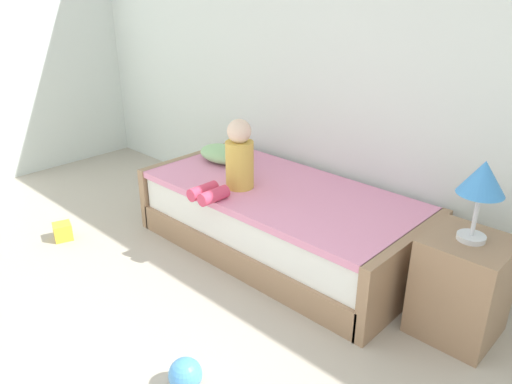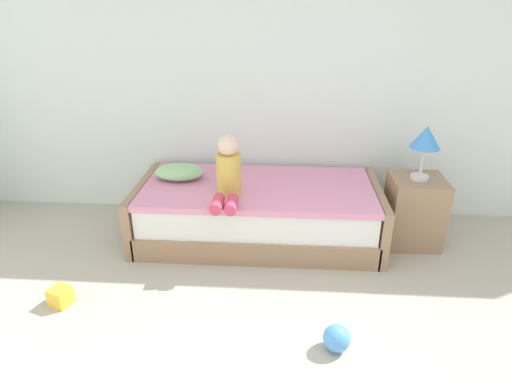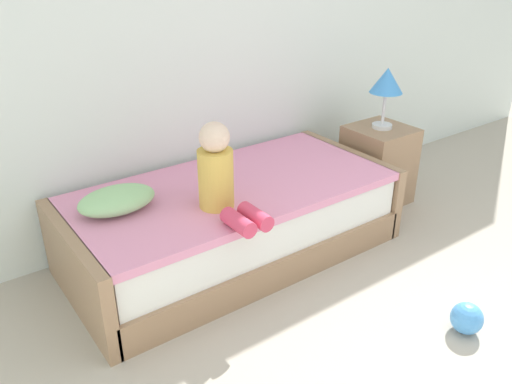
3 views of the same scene
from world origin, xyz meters
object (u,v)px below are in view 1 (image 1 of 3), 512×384
(bed, at_px, (279,220))
(toy_ball, at_px, (185,374))
(table_lamp, at_px, (482,182))
(child_figure, at_px, (235,162))
(nightstand, at_px, (461,287))
(pillow, at_px, (223,154))
(toy_block, at_px, (63,231))

(bed, xyz_separation_m, toy_ball, (0.57, -1.35, -0.16))
(bed, distance_m, table_lamp, 1.52)
(table_lamp, distance_m, child_figure, 1.61)
(nightstand, relative_size, table_lamp, 1.33)
(table_lamp, bearing_deg, bed, -179.93)
(nightstand, distance_m, toy_ball, 1.58)
(bed, relative_size, pillow, 4.80)
(table_lamp, distance_m, toy_ball, 1.78)
(nightstand, xyz_separation_m, child_figure, (-1.58, -0.23, 0.40))
(table_lamp, bearing_deg, pillow, 177.26)
(nightstand, bearing_deg, table_lamp, 0.00)
(bed, height_order, table_lamp, table_lamp)
(child_figure, distance_m, toy_block, 1.51)
(nightstand, height_order, table_lamp, table_lamp)
(bed, height_order, toy_ball, bed)
(toy_ball, bearing_deg, table_lamp, 60.04)
(bed, bearing_deg, toy_block, -141.59)
(bed, distance_m, toy_block, 1.70)
(pillow, bearing_deg, child_figure, -34.36)
(bed, height_order, child_figure, child_figure)
(nightstand, bearing_deg, toy_ball, -119.96)
(nightstand, xyz_separation_m, table_lamp, (0.00, 0.00, 0.64))
(nightstand, xyz_separation_m, toy_ball, (-0.78, -1.35, -0.22))
(bed, xyz_separation_m, child_figure, (-0.23, -0.23, 0.46))
(nightstand, distance_m, table_lamp, 0.64)
(table_lamp, height_order, pillow, table_lamp)
(table_lamp, relative_size, pillow, 1.02)
(pillow, bearing_deg, toy_ball, -48.72)
(table_lamp, distance_m, toy_block, 3.00)
(nightstand, distance_m, toy_block, 2.88)
(bed, relative_size, nightstand, 3.52)
(child_figure, relative_size, toy_ball, 3.00)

